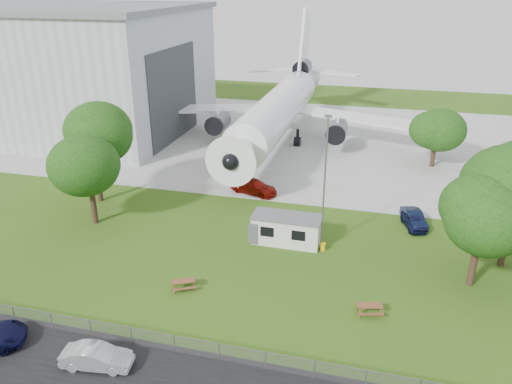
% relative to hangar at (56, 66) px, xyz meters
% --- Properties ---
extents(ground, '(160.00, 160.00, 0.00)m').
position_rel_hangar_xyz_m(ground, '(37.97, -36.00, -9.41)').
color(ground, '#3F6617').
extents(concrete_apron, '(120.00, 46.00, 0.03)m').
position_rel_hangar_xyz_m(concrete_apron, '(37.97, 2.00, -9.39)').
color(concrete_apron, '#B7B7B2').
rests_on(concrete_apron, ground).
extents(hangar, '(43.00, 31.00, 18.55)m').
position_rel_hangar_xyz_m(hangar, '(0.00, 0.00, 0.00)').
color(hangar, '#B2B7BC').
rests_on(hangar, ground).
extents(airliner, '(46.36, 47.73, 17.69)m').
position_rel_hangar_xyz_m(airliner, '(35.97, -0.14, -4.14)').
color(airliner, white).
rests_on(airliner, ground).
extents(site_cabin, '(6.76, 2.75, 2.62)m').
position_rel_hangar_xyz_m(site_cabin, '(43.00, -29.47, -8.09)').
color(site_cabin, silver).
rests_on(site_cabin, ground).
extents(picnic_west, '(2.29, 2.16, 0.76)m').
position_rel_hangar_xyz_m(picnic_west, '(36.82, -38.78, -9.41)').
color(picnic_west, brown).
rests_on(picnic_west, ground).
extents(picnic_east, '(2.12, 1.90, 0.76)m').
position_rel_hangar_xyz_m(picnic_east, '(50.83, -38.31, -9.41)').
color(picnic_east, brown).
rests_on(picnic_east, ground).
extents(fence, '(58.00, 0.04, 1.30)m').
position_rel_hangar_xyz_m(fence, '(37.97, -45.50, -9.41)').
color(fence, gray).
rests_on(fence, ground).
extents(lamp_mast, '(0.16, 0.16, 12.00)m').
position_rel_hangar_xyz_m(lamp_mast, '(46.17, -29.80, -3.41)').
color(lamp_mast, slate).
rests_on(lamp_mast, ground).
extents(tree_west_big, '(7.36, 7.36, 10.73)m').
position_rel_hangar_xyz_m(tree_west_big, '(21.73, -25.45, -2.37)').
color(tree_west_big, '#382619').
rests_on(tree_west_big, ground).
extents(tree_west_small, '(7.67, 7.67, 9.36)m').
position_rel_hangar_xyz_m(tree_west_small, '(24.08, -30.32, -3.89)').
color(tree_west_small, '#382619').
rests_on(tree_west_small, ground).
extents(tree_east_front, '(6.48, 6.48, 9.26)m').
position_rel_hangar_xyz_m(tree_east_front, '(58.25, -32.46, -3.41)').
color(tree_east_front, '#382619').
rests_on(tree_east_front, ground).
extents(tree_far_apron, '(6.34, 6.34, 7.59)m').
position_rel_hangar_xyz_m(tree_far_apron, '(56.92, -5.22, -5.00)').
color(tree_far_apron, '#382619').
rests_on(tree_far_apron, ground).
extents(car_centre_sedan, '(4.53, 2.13, 1.44)m').
position_rel_hangar_xyz_m(car_centre_sedan, '(34.91, -47.93, -8.69)').
color(car_centre_sedan, silver).
rests_on(car_centre_sedan, ground).
extents(car_ne_hatch, '(2.62, 4.20, 1.33)m').
position_rel_hangar_xyz_m(car_ne_hatch, '(54.15, -23.55, -8.74)').
color(car_ne_hatch, black).
rests_on(car_ne_hatch, ground).
extents(car_ne_sedan, '(2.72, 4.54, 1.41)m').
position_rel_hangar_xyz_m(car_ne_sedan, '(54.23, -22.92, -8.70)').
color(car_ne_sedan, black).
rests_on(car_ne_sedan, ground).
extents(car_apron_van, '(5.86, 3.68, 1.58)m').
position_rel_hangar_xyz_m(car_apron_van, '(37.21, -19.37, -8.62)').
color(car_apron_van, maroon).
rests_on(car_apron_van, ground).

